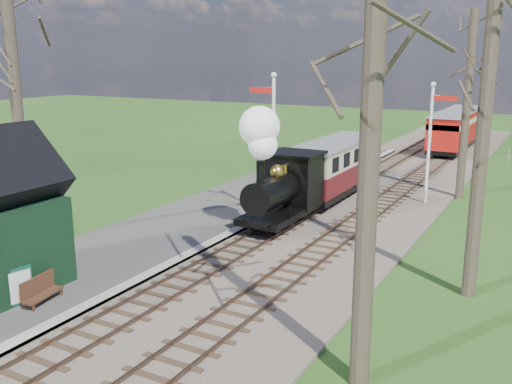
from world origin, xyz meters
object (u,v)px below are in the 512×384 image
red_carriage_b (463,125)px  coach (335,165)px  bench (40,290)px  red_carriage_a (449,133)px  sign_board (19,286)px  semaphore_near (272,137)px  semaphore_far (432,134)px  locomotive (280,175)px

red_carriage_b → coach: bearing=-97.1°
red_carriage_b → bench: 37.12m
red_carriage_a → sign_board: size_ratio=5.16×
red_carriage_a → bench: size_ratio=4.11×
coach → red_carriage_a: coach is taller
red_carriage_a → bench: bearing=-99.2°
sign_board → red_carriage_b: bearing=81.8°
semaphore_near → sign_board: 11.63m
sign_board → red_carriage_a: bearing=80.4°
semaphore_far → sign_board: size_ratio=5.28×
locomotive → bench: 10.36m
locomotive → bench: size_ratio=3.59×
semaphore_far → red_carriage_b: (-1.77, 20.08, -1.73)m
locomotive → semaphore_far: bearing=57.0°
red_carriage_a → red_carriage_b: bearing=90.0°
locomotive → red_carriage_b: bearing=84.4°
bench → locomotive: bearing=76.1°
bench → red_carriage_b: bearing=82.2°
locomotive → red_carriage_b: 26.97m
coach → red_carriage_b: coach is taller
coach → sign_board: (-2.78, -16.40, -0.89)m
red_carriage_a → red_carriage_b: 5.50m
locomotive → sign_board: 10.80m
locomotive → coach: (0.01, 6.07, -0.60)m
coach → red_carriage_b: size_ratio=1.40×
coach → sign_board: bearing=-99.6°
locomotive → sign_board: size_ratio=4.51×
semaphore_near → coach: (0.77, 5.31, -1.99)m
semaphore_far → coach: semaphore_far is taller
red_carriage_a → sign_board: (-5.38, -31.66, -0.88)m
coach → locomotive: bearing=-90.1°
locomotive → coach: locomotive is taller
locomotive → coach: 6.10m
coach → bench: coach is taller
sign_board → bench: (0.32, 0.41, -0.19)m
locomotive → coach: size_ratio=0.62×
locomotive → coach: bearing=89.9°
coach → red_carriage_a: size_ratio=1.40×
semaphore_far → red_carriage_a: semaphore_far is taller
sign_board → bench: 0.55m
semaphore_near → semaphore_far: semaphore_near is taller
locomotive → red_carriage_b: locomotive is taller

